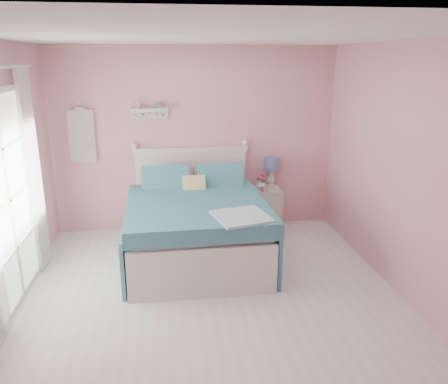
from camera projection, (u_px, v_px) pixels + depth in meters
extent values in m
plane|color=silver|center=(212.00, 305.00, 4.47)|extent=(4.50, 4.50, 0.00)
plane|color=pink|center=(195.00, 140.00, 6.22)|extent=(4.00, 0.00, 4.00)
plane|color=pink|center=(262.00, 319.00, 1.95)|extent=(4.00, 0.00, 4.00)
plane|color=pink|center=(412.00, 176.00, 4.33)|extent=(0.00, 4.50, 4.50)
plane|color=white|center=(210.00, 36.00, 3.70)|extent=(4.50, 4.50, 0.00)
cube|color=silver|center=(197.00, 240.00, 5.50)|extent=(1.59, 2.06, 0.44)
cube|color=silver|center=(196.00, 218.00, 5.42)|extent=(1.53, 2.00, 0.16)
cube|color=silver|center=(192.00, 190.00, 6.36)|extent=(1.57, 0.07, 1.15)
cube|color=silver|center=(191.00, 149.00, 6.19)|extent=(1.63, 0.09, 0.06)
cube|color=silver|center=(203.00, 273.00, 4.53)|extent=(1.57, 0.06, 0.56)
cube|color=teal|center=(197.00, 209.00, 5.22)|extent=(1.70, 1.81, 0.18)
cube|color=#D4898E|center=(166.00, 182.00, 5.95)|extent=(0.69, 0.30, 0.43)
cube|color=#D4898E|center=(219.00, 180.00, 6.04)|extent=(0.69, 0.30, 0.43)
cube|color=#CCBC59|center=(194.00, 187.00, 5.73)|extent=(0.31, 0.23, 0.31)
cube|color=beige|center=(265.00, 209.00, 6.42)|extent=(0.42, 0.39, 0.61)
cube|color=silver|center=(269.00, 201.00, 6.19)|extent=(0.36, 0.02, 0.16)
sphere|color=white|center=(269.00, 202.00, 6.17)|extent=(0.03, 0.03, 0.03)
cylinder|color=white|center=(271.00, 186.00, 6.44)|extent=(0.14, 0.14, 0.02)
cylinder|color=white|center=(271.00, 178.00, 6.41)|extent=(0.07, 0.07, 0.24)
cylinder|color=slate|center=(271.00, 164.00, 6.35)|extent=(0.22, 0.22, 0.20)
imported|color=silver|center=(262.00, 184.00, 6.29)|extent=(0.15, 0.15, 0.14)
imported|color=#C68496|center=(264.00, 189.00, 6.21)|extent=(0.09, 0.09, 0.07)
sphere|color=#C14264|center=(262.00, 174.00, 6.24)|extent=(0.06, 0.06, 0.06)
sphere|color=#C14264|center=(264.00, 177.00, 6.28)|extent=(0.06, 0.06, 0.06)
sphere|color=#C14264|center=(259.00, 176.00, 6.26)|extent=(0.06, 0.06, 0.06)
sphere|color=#C14264|center=(264.00, 179.00, 6.24)|extent=(0.06, 0.06, 0.06)
sphere|color=#C14264|center=(260.00, 178.00, 6.24)|extent=(0.06, 0.06, 0.06)
cube|color=silver|center=(149.00, 110.00, 5.93)|extent=(0.50, 0.14, 0.04)
cube|color=silver|center=(150.00, 114.00, 6.01)|extent=(0.50, 0.03, 0.12)
cylinder|color=#D18C99|center=(138.00, 105.00, 5.90)|extent=(0.06, 0.06, 0.10)
cube|color=slate|center=(158.00, 106.00, 5.93)|extent=(0.08, 0.06, 0.07)
cube|color=white|center=(82.00, 137.00, 5.93)|extent=(0.34, 0.03, 0.72)
cube|color=silver|center=(23.00, 295.00, 4.60)|extent=(0.04, 1.32, 0.06)
cube|color=silver|center=(28.00, 186.00, 4.89)|extent=(0.04, 0.06, 2.10)
cube|color=white|center=(8.00, 201.00, 4.29)|extent=(0.02, 1.20, 2.04)
cube|color=white|center=(34.00, 172.00, 4.97)|extent=(0.04, 0.40, 2.32)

